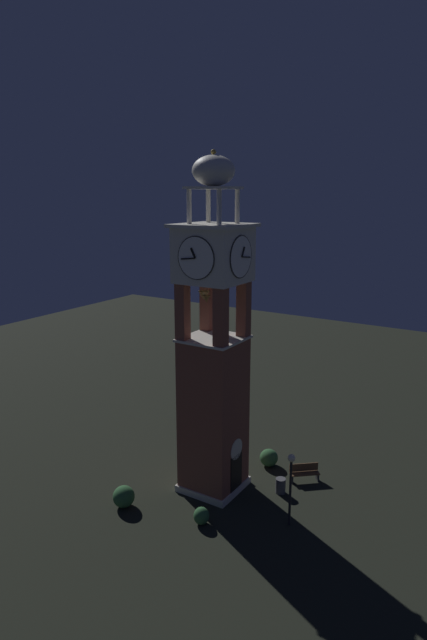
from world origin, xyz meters
The scene contains 8 objects.
ground centered at (0.00, 0.00, 0.00)m, with size 80.00×80.00×0.00m, color black.
clock_tower centered at (0.00, 0.00, 7.14)m, with size 3.33×3.33×17.12m.
park_bench centered at (3.16, -3.81, 0.48)m, with size 1.38×1.50×0.95m.
lamp_post centered at (-0.89, -4.77, 2.52)m, with size 0.36×0.36×3.61m.
trash_bin centered at (1.39, -3.24, 0.40)m, with size 0.52×0.52×0.80m, color #4C4C51.
shrub_near_entry centered at (-3.90, 2.80, 0.54)m, with size 1.08×1.08×1.08m, color #336638.
shrub_left_of_tower centered at (-3.04, -1.25, 0.42)m, with size 0.74×0.74×0.84m, color #336638.
shrub_behind_bench centered at (3.61, -1.45, 0.49)m, with size 1.03×1.03×0.98m, color #336638.
Camera 1 is at (-21.43, -13.55, 15.16)m, focal length 29.85 mm.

